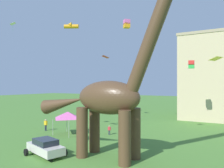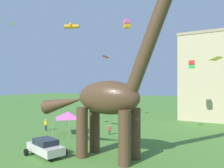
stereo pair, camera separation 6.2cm
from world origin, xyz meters
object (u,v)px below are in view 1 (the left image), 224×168
object	(u,v)px
kite_near_high	(13,24)
kite_drifting	(127,24)
kite_mid_right	(216,59)
person_photographer	(109,129)
kite_high_left	(105,57)
kite_mid_left	(191,64)
festival_canopy_tent	(68,115)
dinosaur_sculpture	(107,98)
parked_sedan_left	(45,147)
person_far_spectator	(46,124)
kite_mid_center	(71,26)

from	to	relation	value
kite_near_high	kite_drifting	bearing A→B (deg)	61.86
kite_mid_right	kite_drifting	distance (m)	14.66
person_photographer	kite_high_left	bearing A→B (deg)	86.30
person_photographer	kite_mid_left	distance (m)	15.26
festival_canopy_tent	kite_high_left	bearing A→B (deg)	99.78
person_photographer	dinosaur_sculpture	bearing A→B (deg)	-98.00
parked_sedan_left	kite_mid_left	size ratio (longest dim) A/B	3.96
person_far_spectator	kite_high_left	distance (m)	16.92
kite_mid_right	kite_mid_left	size ratio (longest dim) A/B	1.72
kite_drifting	kite_mid_center	bearing A→B (deg)	-178.54
parked_sedan_left	dinosaur_sculpture	bearing A→B (deg)	40.83
dinosaur_sculpture	kite_mid_right	world-z (taller)	dinosaur_sculpture
dinosaur_sculpture	kite_mid_left	xyz separation A→B (m)	(4.07, 17.08, 4.11)
kite_drifting	kite_mid_center	world-z (taller)	kite_mid_center
parked_sedan_left	person_photographer	size ratio (longest dim) A/B	3.75
person_far_spectator	kite_mid_center	bearing A→B (deg)	57.53
person_far_spectator	kite_mid_left	world-z (taller)	kite_mid_left
festival_canopy_tent	kite_mid_right	world-z (taller)	kite_mid_right
festival_canopy_tent	kite_mid_center	xyz separation A→B (m)	(-7.55, 9.60, 14.88)
person_photographer	kite_mid_center	xyz separation A→B (m)	(-12.41, 7.08, 16.70)
parked_sedan_left	kite_high_left	world-z (taller)	kite_high_left
festival_canopy_tent	kite_high_left	size ratio (longest dim) A/B	1.59
person_far_spectator	kite_near_high	bearing A→B (deg)	-140.44
dinosaur_sculpture	kite_mid_center	size ratio (longest dim) A/B	5.38
parked_sedan_left	kite_mid_center	size ratio (longest dim) A/B	1.64
kite_near_high	kite_mid_left	distance (m)	24.73
kite_drifting	kite_near_high	world-z (taller)	kite_drifting
dinosaur_sculpture	kite_drifting	size ratio (longest dim) A/B	11.27
dinosaur_sculpture	kite_mid_right	distance (m)	17.45
festival_canopy_tent	kite_high_left	world-z (taller)	kite_high_left
parked_sedan_left	kite_near_high	xyz separation A→B (m)	(-8.42, 2.80, 13.16)
festival_canopy_tent	kite_high_left	xyz separation A→B (m)	(-2.27, 13.18, 9.22)
kite_high_left	kite_mid_center	xyz separation A→B (m)	(-5.28, -3.58, 5.66)
kite_mid_left	kite_high_left	bearing A→B (deg)	173.99
parked_sedan_left	person_far_spectator	distance (m)	11.83
kite_mid_center	kite_near_high	bearing A→B (deg)	-77.34
dinosaur_sculpture	kite_near_high	bearing A→B (deg)	174.21
kite_mid_left	parked_sedan_left	bearing A→B (deg)	-115.65
parked_sedan_left	kite_mid_center	world-z (taller)	kite_mid_center
dinosaur_sculpture	festival_canopy_tent	bearing A→B (deg)	145.57
kite_near_high	dinosaur_sculpture	bearing A→B (deg)	-1.87
kite_high_left	parked_sedan_left	bearing A→B (deg)	-73.01
kite_drifting	kite_mid_left	size ratio (longest dim) A/B	1.16
dinosaur_sculpture	person_photographer	size ratio (longest dim) A/B	12.33
kite_drifting	kite_near_high	xyz separation A→B (m)	(-8.03, -15.01, -2.42)
person_photographer	kite_near_high	xyz separation A→B (m)	(-9.11, -7.64, 13.23)
parked_sedan_left	kite_near_high	world-z (taller)	kite_near_high
kite_high_left	kite_drifting	world-z (taller)	kite_drifting
kite_high_left	person_far_spectator	bearing A→B (deg)	-99.13
person_photographer	festival_canopy_tent	world-z (taller)	festival_canopy_tent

